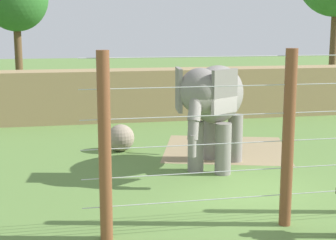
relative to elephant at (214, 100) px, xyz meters
The scene contains 6 objects.
ground_plane 3.19m from the elephant, 86.13° to the right, with size 120.00×120.00×0.00m, color #5B7F3D.
dirt_patch 3.48m from the elephant, 63.67° to the left, with size 4.41×4.39×0.01m, color #937F5B.
embankment_wall 9.20m from the elephant, 89.02° to the left, with size 36.00×1.80×2.42m, color #997F56.
elephant is the anchor object (origin of this frame).
enrichment_ball 4.27m from the elephant, 131.94° to the left, with size 0.98×0.98×0.98m, color gray.
cable_fence 4.83m from the elephant, 87.65° to the right, with size 8.86×0.27×4.01m.
Camera 1 is at (-4.70, -12.86, 4.49)m, focal length 54.77 mm.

